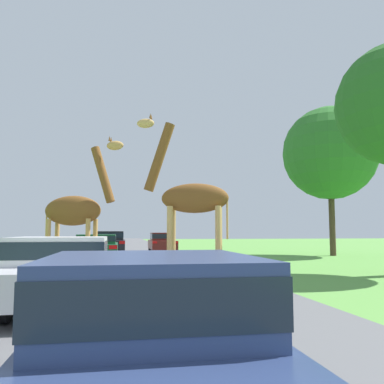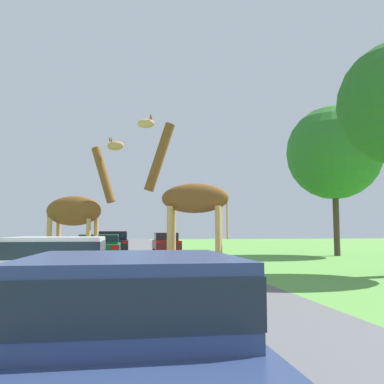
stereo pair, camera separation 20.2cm
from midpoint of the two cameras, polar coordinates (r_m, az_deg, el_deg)
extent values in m
cube|color=#5B5B5E|center=(29.47, -8.60, -8.41)|extent=(7.65, 120.00, 0.00)
cylinder|color=tan|center=(12.28, -2.67, -7.28)|extent=(0.18, 0.18, 2.27)
cylinder|color=#2D2319|center=(12.36, -2.70, -12.30)|extent=(0.23, 0.23, 0.11)
cylinder|color=tan|center=(12.80, -2.23, -7.21)|extent=(0.18, 0.18, 2.27)
cylinder|color=#2D2319|center=(12.88, -2.25, -12.03)|extent=(0.23, 0.23, 0.11)
cylinder|color=tan|center=(12.09, 4.18, -7.30)|extent=(0.18, 0.18, 2.27)
cylinder|color=#2D2319|center=(12.18, 4.21, -12.39)|extent=(0.23, 0.23, 0.11)
cylinder|color=tan|center=(12.63, 4.34, -7.22)|extent=(0.18, 0.18, 2.27)
cylinder|color=#2D2319|center=(12.71, 4.37, -12.10)|extent=(0.23, 0.23, 0.11)
ellipsoid|color=brown|center=(12.47, 0.87, -0.88)|extent=(2.17, 1.21, 0.91)
cylinder|color=brown|center=(12.82, -4.14, 4.89)|extent=(1.02, 0.58, 2.20)
ellipsoid|color=tan|center=(13.16, -6.06, 9.53)|extent=(0.61, 0.39, 0.30)
cylinder|color=tan|center=(12.35, 5.44, -3.71)|extent=(0.06, 0.06, 1.25)
cone|color=brown|center=(13.13, -5.40, 10.61)|extent=(0.07, 0.07, 0.16)
cone|color=brown|center=(13.25, -5.27, 10.45)|extent=(0.07, 0.07, 0.16)
cylinder|color=tan|center=(13.59, -12.95, -7.75)|extent=(0.15, 0.15, 1.91)
cylinder|color=#2D2319|center=(13.66, -13.03, -11.56)|extent=(0.19, 0.19, 0.09)
cylinder|color=tan|center=(13.11, -13.95, -7.81)|extent=(0.15, 0.15, 1.91)
cylinder|color=#2D2319|center=(13.18, -14.05, -11.77)|extent=(0.19, 0.19, 0.09)
cylinder|color=tan|center=(14.21, -17.91, -7.52)|extent=(0.15, 0.15, 1.91)
cylinder|color=#2D2319|center=(14.28, -18.02, -11.17)|extent=(0.19, 0.19, 0.09)
cylinder|color=tan|center=(13.75, -19.04, -7.56)|extent=(0.15, 0.15, 1.91)
cylinder|color=#2D2319|center=(13.81, -19.16, -11.33)|extent=(0.19, 0.19, 0.09)
ellipsoid|color=brown|center=(13.65, -15.88, -2.55)|extent=(2.02, 1.29, 0.96)
cylinder|color=brown|center=(13.32, -11.91, 2.39)|extent=(0.88, 0.56, 1.85)
ellipsoid|color=tan|center=(13.32, -10.25, 6.40)|extent=(0.61, 0.43, 0.30)
cylinder|color=tan|center=(14.09, -19.23, -4.67)|extent=(0.05, 0.05, 1.05)
cone|color=brown|center=(13.49, -10.79, 7.26)|extent=(0.07, 0.07, 0.16)
cone|color=brown|center=(13.38, -11.02, 7.38)|extent=(0.07, 0.07, 0.16)
cube|color=navy|center=(3.43, -6.84, -22.56)|extent=(1.76, 3.95, 0.53)
cube|color=navy|center=(3.32, -6.73, -13.61)|extent=(1.58, 1.78, 0.55)
cube|color=#19232D|center=(3.31, -6.73, -13.14)|extent=(1.60, 1.80, 0.33)
cylinder|color=black|center=(4.67, -16.74, -20.57)|extent=(0.35, 0.56, 0.56)
cylinder|color=black|center=(4.71, 1.68, -20.66)|extent=(0.35, 0.56, 0.56)
cube|color=#144C28|center=(19.65, -12.58, -8.03)|extent=(1.91, 4.11, 0.66)
cube|color=#144C28|center=(19.64, -12.54, -6.45)|extent=(1.71, 1.85, 0.42)
cube|color=#19232D|center=(19.63, -12.54, -6.38)|extent=(1.73, 1.87, 0.25)
cube|color=red|center=(17.65, -15.52, -7.49)|extent=(0.34, 0.03, 0.16)
cube|color=red|center=(17.55, -10.40, -7.62)|extent=(0.34, 0.03, 0.16)
cylinder|color=black|center=(20.95, -14.49, -8.59)|extent=(0.38, 0.66, 0.66)
cylinder|color=black|center=(20.87, -10.27, -8.69)|extent=(0.38, 0.66, 0.66)
cylinder|color=black|center=(18.50, -15.21, -9.00)|extent=(0.38, 0.66, 0.66)
cylinder|color=black|center=(18.41, -10.43, -9.12)|extent=(0.38, 0.66, 0.66)
cube|color=black|center=(25.48, -10.77, -7.39)|extent=(1.80, 4.45, 0.69)
cube|color=black|center=(25.46, -10.75, -6.02)|extent=(1.62, 2.00, 0.53)
cube|color=#19232D|center=(25.46, -10.75, -5.96)|extent=(1.64, 2.02, 0.32)
cube|color=red|center=(23.27, -12.75, -6.93)|extent=(0.32, 0.03, 0.17)
cube|color=red|center=(23.22, -9.09, -7.00)|extent=(0.32, 0.03, 0.17)
cylinder|color=black|center=(26.85, -12.25, -7.89)|extent=(0.36, 0.70, 0.70)
cylinder|color=black|center=(26.81, -9.15, -7.95)|extent=(0.36, 0.70, 0.70)
cylinder|color=black|center=(24.19, -12.60, -8.16)|extent=(0.36, 0.70, 0.70)
cylinder|color=black|center=(24.14, -9.15, -8.23)|extent=(0.36, 0.70, 0.70)
cube|color=silver|center=(8.70, -17.81, -11.40)|extent=(1.97, 4.20, 0.58)
cube|color=silver|center=(8.66, -17.70, -7.77)|extent=(1.77, 1.89, 0.53)
cube|color=#19232D|center=(8.66, -17.70, -7.59)|extent=(1.79, 1.91, 0.32)
cube|color=red|center=(6.51, -13.43, -11.77)|extent=(0.35, 0.03, 0.14)
cylinder|color=black|center=(10.10, -21.27, -11.79)|extent=(0.39, 0.69, 0.69)
cylinder|color=black|center=(9.90, -12.10, -12.18)|extent=(0.39, 0.69, 0.69)
cylinder|color=black|center=(7.41, -13.16, -14.45)|extent=(0.39, 0.69, 0.69)
cube|color=#561914|center=(29.57, -3.48, -7.37)|extent=(1.75, 4.39, 0.60)
cube|color=#561914|center=(29.56, -3.47, -6.25)|extent=(1.57, 1.98, 0.55)
cube|color=#19232D|center=(29.56, -3.47, -6.20)|extent=(1.59, 2.00, 0.33)
cube|color=red|center=(27.30, -4.53, -7.06)|extent=(0.31, 0.03, 0.14)
cube|color=red|center=(27.46, -1.52, -7.07)|extent=(0.31, 0.03, 0.14)
cylinder|color=black|center=(30.83, -5.03, -7.76)|extent=(0.35, 0.61, 0.61)
cylinder|color=black|center=(30.97, -2.42, -7.76)|extent=(0.35, 0.61, 0.61)
cylinder|color=black|center=(28.21, -4.65, -7.97)|extent=(0.35, 0.61, 0.61)
cylinder|color=black|center=(28.35, -1.80, -7.97)|extent=(0.35, 0.61, 0.61)
cylinder|color=#4C3828|center=(26.98, 19.76, -2.48)|extent=(0.37, 0.37, 5.59)
sphere|color=#2D7028|center=(27.40, 19.50, 5.24)|extent=(5.93, 5.93, 5.93)
camera|label=1|loc=(0.10, -89.53, -0.05)|focal=38.00mm
camera|label=2|loc=(0.10, 90.47, 0.05)|focal=38.00mm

